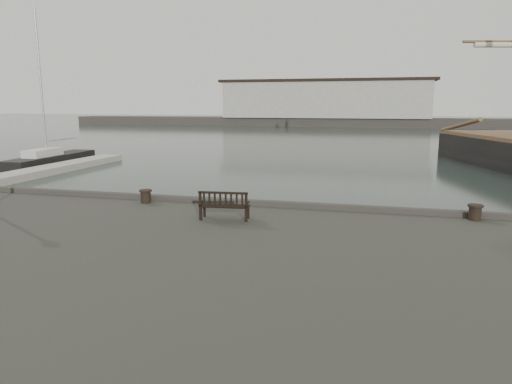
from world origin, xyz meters
TOP-DOWN VIEW (x-y plane):
  - ground at (0.00, 0.00)m, footprint 400.00×400.00m
  - pontoon at (-20.00, 10.00)m, footprint 2.00×24.00m
  - breakwater at (-4.56, 92.00)m, footprint 140.00×9.50m
  - bench at (-1.21, -2.27)m, footprint 1.53×0.66m
  - bollard_left at (-4.65, -0.68)m, footprint 0.48×0.48m
  - bollard_right at (6.09, -0.50)m, footprint 0.50×0.50m
  - yacht_b at (-23.14, 17.79)m, footprint 2.58×9.98m

SIDE VIEW (x-z plane):
  - ground at x=0.00m, z-range 0.00..0.00m
  - yacht_b at x=-23.14m, z-range -6.30..6.80m
  - pontoon at x=-20.00m, z-range 0.00..0.50m
  - bollard_left at x=-4.65m, z-range 1.56..2.03m
  - bollard_right at x=6.09m, z-range 1.56..2.03m
  - bench at x=-1.21m, z-range 1.41..2.26m
  - breakwater at x=-4.56m, z-range -1.80..10.40m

